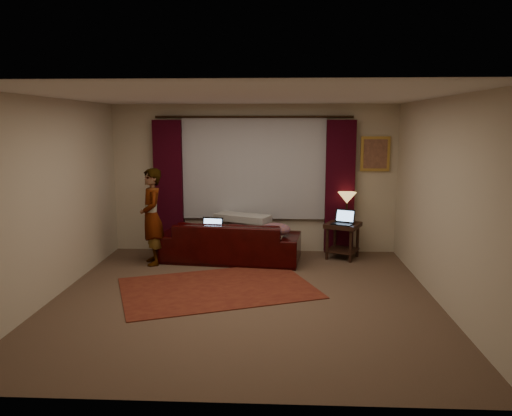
# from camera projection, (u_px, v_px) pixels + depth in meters

# --- Properties ---
(floor) EXTENTS (5.00, 5.00, 0.01)m
(floor) POSITION_uv_depth(u_px,v_px,m) (244.00, 298.00, 6.57)
(floor) COLOR brown
(floor) RESTS_ON ground
(ceiling) EXTENTS (5.00, 5.00, 0.02)m
(ceiling) POSITION_uv_depth(u_px,v_px,m) (243.00, 96.00, 6.13)
(ceiling) COLOR silver
(ceiling) RESTS_ON ground
(wall_back) EXTENTS (5.00, 0.02, 2.60)m
(wall_back) POSITION_uv_depth(u_px,v_px,m) (254.00, 179.00, 8.81)
(wall_back) COLOR #C2B49A
(wall_back) RESTS_ON ground
(wall_front) EXTENTS (5.00, 0.02, 2.60)m
(wall_front) POSITION_uv_depth(u_px,v_px,m) (220.00, 250.00, 3.89)
(wall_front) COLOR #C2B49A
(wall_front) RESTS_ON ground
(wall_left) EXTENTS (0.02, 5.00, 2.60)m
(wall_left) POSITION_uv_depth(u_px,v_px,m) (52.00, 199.00, 6.47)
(wall_left) COLOR #C2B49A
(wall_left) RESTS_ON ground
(wall_right) EXTENTS (0.02, 5.00, 2.60)m
(wall_right) POSITION_uv_depth(u_px,v_px,m) (443.00, 202.00, 6.23)
(wall_right) COLOR #C2B49A
(wall_right) RESTS_ON ground
(sheer_curtain) EXTENTS (2.50, 0.05, 1.80)m
(sheer_curtain) POSITION_uv_depth(u_px,v_px,m) (254.00, 168.00, 8.72)
(sheer_curtain) COLOR #A7A7AF
(sheer_curtain) RESTS_ON wall_back
(drape_left) EXTENTS (0.50, 0.14, 2.30)m
(drape_left) POSITION_uv_depth(u_px,v_px,m) (169.00, 186.00, 8.79)
(drape_left) COLOR black
(drape_left) RESTS_ON floor
(drape_right) EXTENTS (0.50, 0.14, 2.30)m
(drape_right) POSITION_uv_depth(u_px,v_px,m) (340.00, 187.00, 8.65)
(drape_right) COLOR black
(drape_right) RESTS_ON floor
(curtain_rod) EXTENTS (0.04, 0.04, 3.40)m
(curtain_rod) POSITION_uv_depth(u_px,v_px,m) (254.00, 117.00, 8.52)
(curtain_rod) COLOR black
(curtain_rod) RESTS_ON wall_back
(picture_frame) EXTENTS (0.50, 0.04, 0.60)m
(picture_frame) POSITION_uv_depth(u_px,v_px,m) (375.00, 154.00, 8.60)
(picture_frame) COLOR gold
(picture_frame) RESTS_ON wall_back
(sofa) EXTENTS (2.38, 1.24, 0.92)m
(sofa) POSITION_uv_depth(u_px,v_px,m) (231.00, 234.00, 8.29)
(sofa) COLOR black
(sofa) RESTS_ON floor
(throw_blanket) EXTENTS (1.02, 0.73, 0.11)m
(throw_blanket) POSITION_uv_depth(u_px,v_px,m) (243.00, 203.00, 8.46)
(throw_blanket) COLOR #9F9C97
(throw_blanket) RESTS_ON sofa
(clothing_pile) EXTENTS (0.50, 0.39, 0.21)m
(clothing_pile) POSITION_uv_depth(u_px,v_px,m) (275.00, 230.00, 8.07)
(clothing_pile) COLOR #784C56
(clothing_pile) RESTS_ON sofa
(laptop_sofa) EXTENTS (0.42, 0.45, 0.26)m
(laptop_sofa) POSITION_uv_depth(u_px,v_px,m) (210.00, 227.00, 8.19)
(laptop_sofa) COLOR black
(laptop_sofa) RESTS_ON sofa
(area_rug) EXTENTS (3.04, 2.54, 0.01)m
(area_rug) POSITION_uv_depth(u_px,v_px,m) (218.00, 288.00, 6.95)
(area_rug) COLOR maroon
(area_rug) RESTS_ON floor
(end_table) EXTENTS (0.70, 0.70, 0.61)m
(end_table) POSITION_uv_depth(u_px,v_px,m) (342.00, 241.00, 8.46)
(end_table) COLOR black
(end_table) RESTS_ON floor
(tiffany_lamp) EXTENTS (0.36, 0.36, 0.51)m
(tiffany_lamp) POSITION_uv_depth(u_px,v_px,m) (347.00, 207.00, 8.51)
(tiffany_lamp) COLOR #9E973D
(tiffany_lamp) RESTS_ON end_table
(laptop_table) EXTENTS (0.46, 0.47, 0.24)m
(laptop_table) POSITION_uv_depth(u_px,v_px,m) (343.00, 217.00, 8.27)
(laptop_table) COLOR black
(laptop_table) RESTS_ON end_table
(person) EXTENTS (0.60, 0.60, 1.57)m
(person) POSITION_uv_depth(u_px,v_px,m) (152.00, 217.00, 8.03)
(person) COLOR #9F9C97
(person) RESTS_ON floor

